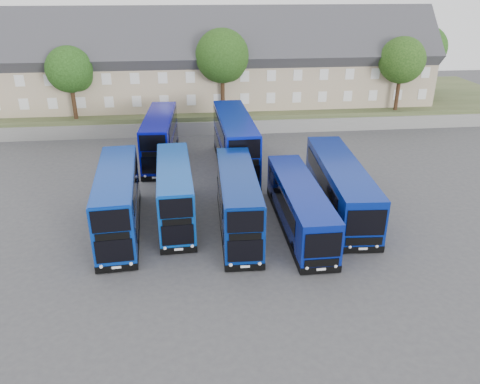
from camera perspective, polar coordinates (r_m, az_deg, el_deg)
name	(u,v)px	position (r m, az deg, el deg)	size (l,w,h in m)	color
ground	(222,246)	(30.47, -2.22, -6.57)	(120.00, 120.00, 0.00)	#414145
retaining_wall	(206,128)	(52.29, -4.15, 7.74)	(70.00, 0.40, 1.50)	slate
earth_bank	(203,104)	(61.87, -4.54, 10.59)	(80.00, 20.00, 2.00)	#3E4D2B
terrace_row	(203,65)	(56.84, -4.59, 15.13)	(54.00, 10.40, 11.20)	tan
dd_front_left	(118,202)	(32.40, -14.62, -1.21)	(3.24, 10.91, 4.28)	#082D94
dd_front_mid	(175,193)	(33.28, -7.92, -0.17)	(2.78, 10.20, 4.01)	#083FA3
dd_front_right	(238,203)	(31.38, -0.25, -1.35)	(2.63, 10.51, 4.15)	navy
dd_rear_left	(160,139)	(44.77, -9.70, 6.42)	(3.06, 10.99, 4.32)	#080B94
dd_rear_right	(235,143)	(42.01, -0.64, 5.94)	(3.12, 12.23, 4.83)	#0819A2
coach_east_a	(299,207)	(32.15, 7.24, -1.82)	(2.53, 11.76, 3.21)	navy
coach_east_b	(340,187)	(35.30, 12.09, 0.60)	(3.55, 13.21, 3.57)	navy
tree_west	(71,71)	(53.32, -19.90, 13.69)	(4.80, 4.80, 7.65)	#382314
tree_mid	(223,58)	(52.38, -2.03, 16.02)	(5.76, 5.76, 9.18)	#382314
tree_east	(403,62)	(57.04, 19.22, 14.75)	(5.12, 5.12, 8.16)	#382314
tree_far	(425,50)	(65.84, 21.65, 15.84)	(5.44, 5.44, 8.67)	#382314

